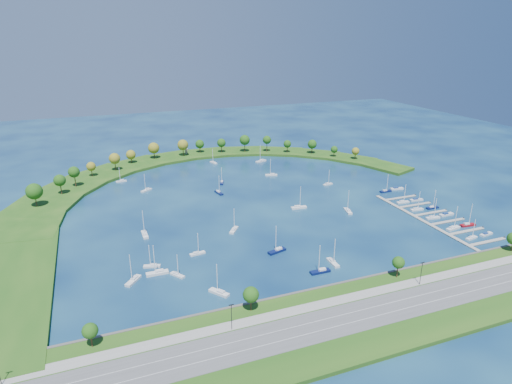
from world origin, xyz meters
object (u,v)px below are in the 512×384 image
object	(u,v)px
moored_boat_15	(219,192)
moored_boat_20	(320,271)
moored_boat_7	(219,292)
moored_boat_12	(213,162)
moored_boat_6	(328,184)
docked_boat_9	(416,200)
docked_boat_8	(403,202)
dock_system	(433,218)
docked_boat_3	(468,224)
docked_boat_10	(386,191)
moored_boat_5	(261,161)
docked_boat_11	(397,189)
moored_boat_11	(348,210)
moored_boat_13	(146,190)
docked_boat_7	(432,207)
moored_boat_10	(299,207)
moored_boat_3	(121,181)
moored_boat_9	(333,262)
moored_boat_8	(222,182)
moored_boat_14	(152,265)
docked_boat_1	(486,234)
docked_boat_5	(446,214)
moored_boat_18	(271,174)
moored_boat_4	(133,280)
harbor_tower	(186,151)
moored_boat_0	(234,229)
docked_boat_2	(453,228)
docked_boat_0	(471,237)
docked_boat_6	(417,209)
moored_boat_2	(197,253)
moored_boat_1	(277,250)
moored_boat_17	(145,234)
moored_boat_16	(177,274)
docked_boat_4	(433,217)

from	to	relation	value
moored_boat_15	moored_boat_20	world-z (taller)	moored_boat_20
moored_boat_7	moored_boat_12	distance (m)	186.41
moored_boat_6	docked_boat_9	size ratio (longest dim) A/B	1.23
docked_boat_8	dock_system	bearing A→B (deg)	-87.01
docked_boat_3	docked_boat_10	bearing A→B (deg)	103.08
moored_boat_5	docked_boat_11	distance (m)	111.15
moored_boat_11	docked_boat_10	bearing A→B (deg)	-50.56
moored_boat_13	docked_boat_7	bearing A→B (deg)	112.95
dock_system	moored_boat_10	bearing A→B (deg)	147.16
moored_boat_3	docked_boat_8	size ratio (longest dim) A/B	0.89
moored_boat_9	moored_boat_12	distance (m)	175.12
moored_boat_5	moored_boat_8	bearing A→B (deg)	22.08
moored_boat_14	docked_boat_1	distance (m)	167.33
moored_boat_9	moored_boat_13	size ratio (longest dim) A/B	1.06
docked_boat_5	docked_boat_9	size ratio (longest dim) A/B	1.07
moored_boat_12	docked_boat_9	size ratio (longest dim) A/B	1.36
docked_boat_10	moored_boat_15	bearing A→B (deg)	159.94
moored_boat_18	docked_boat_9	bearing A→B (deg)	148.72
moored_boat_3	moored_boat_15	xyz separation A→B (m)	(56.82, -47.16, 0.05)
moored_boat_4	moored_boat_15	xyz separation A→B (m)	(63.45, 89.73, -0.02)
harbor_tower	moored_boat_0	size ratio (longest dim) A/B	0.31
docked_boat_2	docked_boat_5	bearing A→B (deg)	47.19
moored_boat_18	docked_boat_11	size ratio (longest dim) A/B	1.40
moored_boat_13	moored_boat_15	size ratio (longest dim) A/B	0.95
docked_boat_0	docked_boat_6	world-z (taller)	docked_boat_6
moored_boat_2	moored_boat_12	bearing A→B (deg)	63.98
moored_boat_1	moored_boat_17	size ratio (longest dim) A/B	1.01
moored_boat_13	docked_boat_2	xyz separation A→B (m)	(143.14, -118.76, 0.03)
harbor_tower	moored_boat_14	size ratio (longest dim) A/B	0.36
moored_boat_12	moored_boat_16	size ratio (longest dim) A/B	1.10
docked_boat_3	docked_boat_10	world-z (taller)	docked_boat_3
moored_boat_4	moored_boat_18	bearing A→B (deg)	175.04
moored_boat_3	docked_boat_0	xyz separation A→B (m)	(156.90, -156.45, -0.00)
moored_boat_18	docked_boat_9	distance (m)	101.50
moored_boat_17	docked_boat_4	distance (m)	157.22
moored_boat_17	docked_boat_3	world-z (taller)	moored_boat_17
moored_boat_4	docked_boat_7	distance (m)	175.14
moored_boat_13	docked_boat_5	distance (m)	184.81
moored_boat_9	docked_boat_9	distance (m)	101.77
moored_boat_3	docked_boat_0	world-z (taller)	moored_boat_3
docked_boat_2	docked_boat_6	distance (m)	28.16
moored_boat_4	moored_boat_8	bearing A→B (deg)	-173.83
moored_boat_4	moored_boat_0	bearing A→B (deg)	159.90
moored_boat_12	moored_boat_2	bearing A→B (deg)	144.70
moored_boat_9	moored_boat_12	xyz separation A→B (m)	(-6.15, 175.01, -0.03)
docked_boat_6	docked_boat_11	size ratio (longest dim) A/B	1.29
moored_boat_5	docked_boat_5	distance (m)	151.57
moored_boat_8	docked_boat_9	distance (m)	127.25
moored_boat_7	docked_boat_10	bearing A→B (deg)	-96.97
moored_boat_3	docked_boat_11	bearing A→B (deg)	152.70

